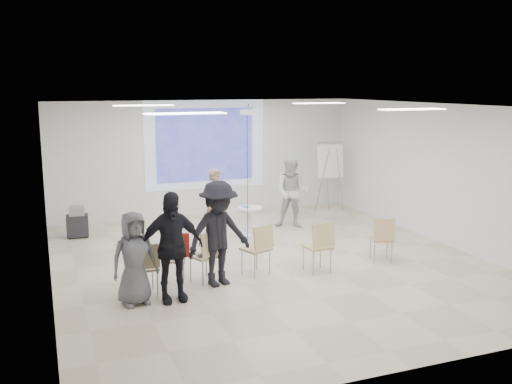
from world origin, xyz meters
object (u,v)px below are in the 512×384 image
object	(u,v)px
player_left	(216,198)
audience_mid	(219,227)
chair_far_left	(146,264)
chair_right_inner	(320,243)
flipchart_easel	(330,160)
av_cart	(77,223)
chair_center	(259,245)
player_right	(292,189)
pedestal_table	(250,219)
audience_left	(171,239)
chair_right_far	(382,236)
chair_left_inner	(207,252)
laptop	(204,254)
chair_left_mid	(174,257)
audience_outer	(134,253)

from	to	relation	value
player_left	audience_mid	world-z (taller)	audience_mid
chair_far_left	chair_right_inner	world-z (taller)	chair_right_inner
flipchart_easel	av_cart	bearing A→B (deg)	-167.08
chair_center	chair_right_inner	world-z (taller)	chair_right_inner
player_right	chair_center	distance (m)	3.65
pedestal_table	chair_center	bearing A→B (deg)	-107.08
player_left	player_right	distance (m)	1.95
player_right	audience_left	bearing A→B (deg)	-103.61
chair_right_far	pedestal_table	bearing A→B (deg)	140.27
chair_left_inner	audience_left	distance (m)	1.07
laptop	av_cart	size ratio (longest dim) A/B	0.48
chair_far_left	chair_right_far	world-z (taller)	chair_right_far
chair_far_left	chair_center	bearing A→B (deg)	3.22
pedestal_table	chair_left_mid	distance (m)	3.42
audience_outer	flipchart_easel	world-z (taller)	flipchart_easel
audience_mid	player_left	bearing A→B (deg)	59.80
chair_right_inner	flipchart_easel	size ratio (longest dim) A/B	0.50
player_left	audience_outer	world-z (taller)	player_left
chair_left_mid	av_cart	distance (m)	4.03
chair_left_inner	av_cart	bearing A→B (deg)	93.28
chair_center	chair_right_inner	distance (m)	1.11
chair_center	audience_outer	distance (m)	2.38
audience_left	audience_outer	world-z (taller)	audience_left
audience_left	flipchart_easel	world-z (taller)	audience_left
audience_left	flipchart_easel	bearing A→B (deg)	39.13
flipchart_easel	player_right	bearing A→B (deg)	-133.57
chair_left_mid	chair_right_inner	world-z (taller)	chair_right_inner
chair_far_left	audience_outer	distance (m)	0.51
flipchart_easel	chair_far_left	bearing A→B (deg)	-131.95
audience_mid	audience_outer	distance (m)	1.54
player_right	flipchart_easel	xyz separation A→B (m)	(1.66, 1.22, 0.46)
chair_left_mid	av_cart	xyz separation A→B (m)	(-1.35, 3.79, -0.16)
pedestal_table	chair_center	distance (m)	2.76
chair_far_left	av_cart	size ratio (longest dim) A/B	1.23
player_right	chair_far_left	xyz separation A→B (m)	(-4.09, -3.26, -0.43)
audience_outer	av_cart	bearing A→B (deg)	86.87
audience_left	audience_mid	world-z (taller)	audience_mid
pedestal_table	audience_mid	size ratio (longest dim) A/B	0.33
player_left	flipchart_easel	bearing A→B (deg)	16.82
pedestal_table	chair_far_left	world-z (taller)	chair_far_left
pedestal_table	audience_mid	bearing A→B (deg)	-119.65
pedestal_table	chair_center	world-z (taller)	chair_center
player_right	av_cart	xyz separation A→B (m)	(-4.89, 0.90, -0.62)
pedestal_table	audience_left	size ratio (longest dim) A/B	0.34
chair_far_left	audience_mid	size ratio (longest dim) A/B	0.42
audience_left	flipchart_easel	distance (m)	7.29
chair_far_left	chair_left_mid	xyz separation A→B (m)	(0.55, 0.37, -0.03)
audience_left	player_right	bearing A→B (deg)	41.38
chair_center	flipchart_easel	size ratio (longest dim) A/B	0.50
chair_center	laptop	bearing A→B (deg)	156.96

